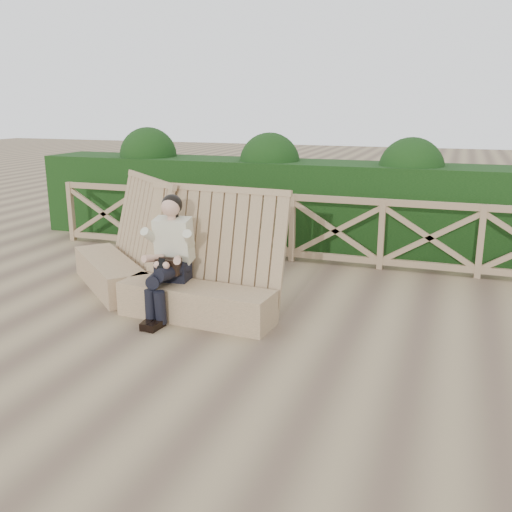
% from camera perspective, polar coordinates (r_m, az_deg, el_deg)
% --- Properties ---
extents(ground, '(60.00, 60.00, 0.00)m').
position_cam_1_polar(ground, '(6.05, 0.74, -9.39)').
color(ground, brown).
rests_on(ground, ground).
extents(bench, '(3.51, 2.01, 1.55)m').
position_cam_1_polar(bench, '(7.49, -10.12, -1.60)').
color(bench, olive).
rests_on(bench, ground).
extents(woman, '(0.46, 0.95, 1.46)m').
position_cam_1_polar(woman, '(6.88, -8.63, 0.20)').
color(woman, black).
rests_on(woman, ground).
extents(guardrail, '(10.10, 0.09, 1.10)m').
position_cam_1_polar(guardrail, '(9.10, 7.93, 2.52)').
color(guardrail, '#89704F').
rests_on(guardrail, ground).
extents(hedge, '(12.00, 1.20, 1.50)m').
position_cam_1_polar(hedge, '(10.22, 9.38, 4.95)').
color(hedge, black).
rests_on(hedge, ground).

